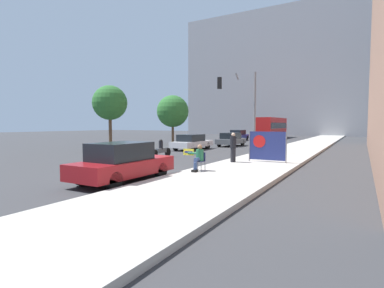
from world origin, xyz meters
name	(u,v)px	position (x,y,z in m)	size (l,w,h in m)	color
ground_plane	(138,176)	(0.00, 0.00, 0.00)	(160.00, 160.00, 0.00)	#38383A
sidewalk_curb	(292,151)	(3.49, 15.00, 0.09)	(4.16, 90.00, 0.18)	#B7B2A8
building_backdrop_far	(308,73)	(-2.00, 57.94, 13.07)	(52.00, 12.00, 26.13)	#99999E
seated_protester	(198,157)	(2.07, 1.67, 0.80)	(1.00, 0.77, 1.17)	#474C56
jogger_on_sidewalk	(233,147)	(2.24, 5.34, 0.99)	(0.34, 0.34, 1.61)	black
protest_banner	(267,146)	(3.83, 6.33, 1.07)	(2.10, 0.06, 1.67)	slate
traffic_light_pole	(241,99)	(0.67, 10.79, 4.07)	(2.69, 2.46, 5.81)	slate
parked_car_curbside	(123,162)	(0.28, -1.22, 0.76)	(1.82, 4.37, 1.54)	maroon
car_on_road_nearest	(192,142)	(-4.79, 13.08, 0.69)	(1.81, 4.77, 1.36)	silver
car_on_road_midblock	(231,139)	(-3.39, 18.76, 0.69)	(1.72, 4.29, 1.38)	#565B60
car_on_road_distant	(238,135)	(-6.68, 29.45, 0.73)	(1.73, 4.37, 1.47)	navy
city_bus_on_road	(272,126)	(-4.63, 39.19, 1.90)	(2.51, 10.74, 3.32)	red
motorcycle_on_road	(161,150)	(-3.46, 6.56, 0.53)	(0.28, 2.13, 1.24)	#565B60
street_tree_near_curb	(110,103)	(-11.05, 9.48, 4.13)	(3.04, 3.04, 5.67)	brown
street_tree_midblock	(173,111)	(-10.56, 18.76, 3.74)	(3.64, 3.64, 5.57)	brown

